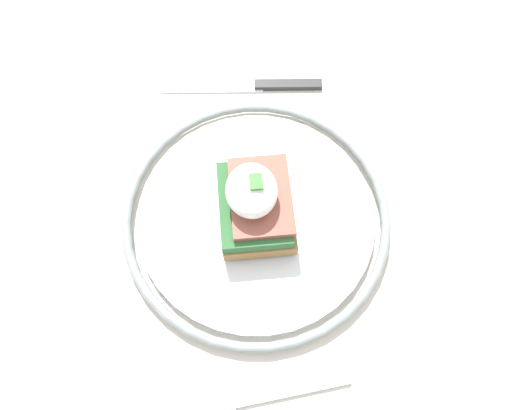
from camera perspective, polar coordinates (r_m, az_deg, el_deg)
ground_plane at (r=1.22m, az=1.51°, el=-15.73°), size 6.00×6.00×0.00m
dining_table at (r=0.63m, az=2.85°, el=-7.43°), size 1.02×0.75×0.72m
plate at (r=0.52m, az=0.00°, el=-1.23°), size 0.28×0.28×0.02m
sandwich at (r=0.49m, az=-0.12°, el=0.35°), size 0.10×0.07×0.07m
fork at (r=0.48m, az=0.98°, el=-21.07°), size 0.03×0.15×0.00m
knife at (r=0.61m, az=-0.10°, el=13.49°), size 0.03×0.19×0.01m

